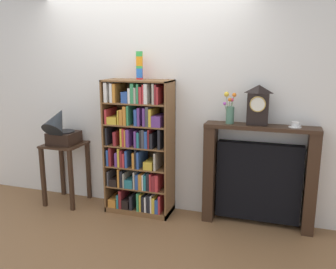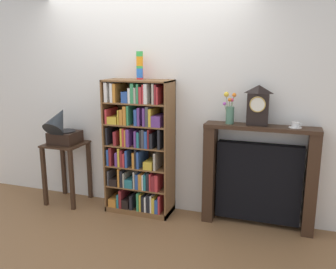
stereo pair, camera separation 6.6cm
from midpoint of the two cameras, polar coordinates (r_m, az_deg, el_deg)
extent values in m
cube|color=brown|center=(4.36, -5.34, -12.55)|extent=(8.11, 6.40, 0.02)
cube|color=silver|center=(4.19, -1.65, 5.20)|extent=(5.11, 0.08, 2.60)
cube|color=brown|center=(4.32, -9.76, -1.70)|extent=(0.02, 0.36, 1.57)
cube|color=brown|center=(4.03, -0.15, -2.56)|extent=(0.02, 0.36, 1.57)
cube|color=brown|center=(4.31, -4.21, -1.56)|extent=(0.78, 0.01, 1.57)
cube|color=brown|center=(4.03, -5.34, 8.63)|extent=(0.78, 0.36, 0.02)
cube|color=brown|center=(4.41, -4.93, -11.66)|extent=(0.78, 0.36, 0.06)
cube|color=orange|center=(4.47, -8.66, -10.30)|extent=(0.10, 0.28, 0.10)
cube|color=teal|center=(4.43, -7.78, -10.05)|extent=(0.03, 0.29, 0.16)
cube|color=maroon|center=(4.39, -7.50, -9.86)|extent=(0.03, 0.25, 0.22)
cube|color=black|center=(4.38, -6.77, -10.68)|extent=(0.08, 0.24, 0.11)
cube|color=black|center=(4.37, -5.68, -10.28)|extent=(0.03, 0.30, 0.17)
cube|color=#388E56|center=(4.31, -4.71, -10.25)|extent=(0.03, 0.27, 0.22)
cube|color=gold|center=(4.32, -4.23, -10.29)|extent=(0.02, 0.30, 0.20)
cube|color=black|center=(4.29, -3.96, -10.56)|extent=(0.03, 0.26, 0.19)
cube|color=white|center=(4.30, -3.44, -10.56)|extent=(0.02, 0.30, 0.18)
cube|color=black|center=(4.29, -2.95, -10.45)|extent=(0.04, 0.31, 0.20)
cube|color=white|center=(4.26, -2.63, -10.60)|extent=(0.02, 0.27, 0.20)
cube|color=gold|center=(4.27, -2.17, -10.68)|extent=(0.04, 0.31, 0.18)
cube|color=#2D519E|center=(4.24, -1.76, -10.99)|extent=(0.04, 0.26, 0.16)
cube|color=#C63338|center=(4.23, -1.34, -10.73)|extent=(0.02, 0.27, 0.21)
cube|color=brown|center=(4.30, -5.00, -8.16)|extent=(0.74, 0.34, 0.02)
cube|color=#424247|center=(4.37, -9.39, -6.60)|extent=(0.02, 0.25, 0.18)
cube|color=black|center=(4.34, -8.74, -7.37)|extent=(0.10, 0.20, 0.08)
cube|color=orange|center=(4.30, -7.78, -6.56)|extent=(0.02, 0.24, 0.22)
cube|color=black|center=(4.30, -7.31, -6.68)|extent=(0.03, 0.27, 0.20)
cube|color=#B2A893|center=(4.30, -6.85, -6.84)|extent=(0.02, 0.30, 0.17)
cube|color=teal|center=(4.28, -6.18, -7.50)|extent=(0.10, 0.26, 0.10)
cube|color=#B2A893|center=(4.24, -5.25, -6.89)|extent=(0.02, 0.28, 0.20)
cube|color=#2D519E|center=(4.23, -4.81, -7.12)|extent=(0.04, 0.28, 0.18)
cube|color=orange|center=(4.22, -4.26, -7.10)|extent=(0.04, 0.30, 0.18)
cube|color=white|center=(4.20, -3.95, -7.24)|extent=(0.02, 0.26, 0.18)
cube|color=teal|center=(4.18, -3.64, -7.30)|extent=(0.03, 0.25, 0.18)
cube|color=black|center=(4.16, -3.18, -7.21)|extent=(0.03, 0.24, 0.21)
cube|color=#C63338|center=(4.15, -2.81, -7.31)|extent=(0.02, 0.24, 0.20)
cube|color=maroon|center=(4.15, -2.32, -7.40)|extent=(0.04, 0.26, 0.19)
cube|color=#C63338|center=(4.14, -1.76, -7.39)|extent=(0.04, 0.27, 0.19)
cube|color=brown|center=(4.22, -5.06, -5.00)|extent=(0.74, 0.34, 0.02)
cube|color=#2D519E|center=(4.31, -9.31, -3.29)|extent=(0.03, 0.30, 0.19)
cube|color=maroon|center=(4.27, -9.07, -3.25)|extent=(0.03, 0.25, 0.22)
cube|color=#663884|center=(4.24, -8.16, -3.71)|extent=(0.03, 0.24, 0.16)
cube|color=gold|center=(4.25, -7.59, -3.28)|extent=(0.03, 0.30, 0.22)
cube|color=maroon|center=(4.23, -7.27, -3.50)|extent=(0.03, 0.28, 0.20)
cube|color=#C63338|center=(4.20, -7.00, -3.83)|extent=(0.03, 0.24, 0.16)
cube|color=#2D519E|center=(4.20, -6.51, -3.58)|extent=(0.02, 0.28, 0.20)
cube|color=orange|center=(4.18, -5.29, -3.74)|extent=(0.03, 0.31, 0.18)
cube|color=black|center=(4.14, -5.07, -3.61)|extent=(0.02, 0.26, 0.22)
cube|color=#2D519E|center=(4.16, -4.60, -3.72)|extent=(0.03, 0.31, 0.20)
cube|color=gold|center=(4.10, -3.23, -4.72)|extent=(0.11, 0.23, 0.09)
cube|color=#B2A893|center=(4.09, -1.95, -3.95)|extent=(0.02, 0.31, 0.20)
cube|color=brown|center=(4.15, -5.13, -1.72)|extent=(0.74, 0.34, 0.02)
cube|color=black|center=(4.24, -9.49, 0.00)|extent=(0.02, 0.29, 0.20)
cube|color=maroon|center=(4.21, -8.20, -0.33)|extent=(0.03, 0.30, 0.16)
cube|color=gold|center=(4.14, -7.37, -0.21)|extent=(0.02, 0.24, 0.21)
cube|color=#C63338|center=(4.16, -6.88, -0.13)|extent=(0.02, 0.31, 0.21)
cube|color=orange|center=(4.12, -6.77, -0.34)|extent=(0.02, 0.24, 0.19)
cube|color=#663884|center=(4.14, -6.20, -0.23)|extent=(0.04, 0.30, 0.20)
cube|color=#663884|center=(4.07, -5.19, -0.50)|extent=(0.03, 0.24, 0.19)
cube|color=teal|center=(4.09, -4.59, -0.54)|extent=(0.03, 0.30, 0.17)
cube|color=black|center=(4.07, -4.22, -0.40)|extent=(0.02, 0.29, 0.20)
cube|color=#424247|center=(4.04, -3.95, -0.43)|extent=(0.03, 0.26, 0.21)
cube|color=#2D519E|center=(4.06, -3.32, -0.49)|extent=(0.03, 0.31, 0.19)
cube|color=maroon|center=(4.04, -2.95, -0.39)|extent=(0.02, 0.29, 0.22)
cube|color=black|center=(4.03, -2.55, -0.73)|extent=(0.03, 0.29, 0.17)
cube|color=black|center=(3.97, -1.41, -0.55)|extent=(0.03, 0.25, 0.22)
cube|color=brown|center=(4.10, -5.20, 1.66)|extent=(0.74, 0.34, 0.02)
cube|color=#C63338|center=(4.20, -9.60, 3.08)|extent=(0.02, 0.29, 0.17)
cube|color=gold|center=(4.14, -8.93, 2.38)|extent=(0.12, 0.21, 0.08)
cube|color=gold|center=(4.14, -7.62, 3.00)|extent=(0.02, 0.31, 0.16)
cube|color=orange|center=(4.12, -7.21, 3.02)|extent=(0.04, 0.30, 0.17)
cube|color=orange|center=(4.08, -6.78, 3.22)|extent=(0.04, 0.26, 0.21)
cube|color=#388E56|center=(4.08, -6.21, 3.29)|extent=(0.02, 0.29, 0.22)
cube|color=#2D519E|center=(4.05, -4.96, 2.97)|extent=(0.03, 0.30, 0.18)
cube|color=#663884|center=(4.02, -4.55, 3.06)|extent=(0.03, 0.28, 0.20)
cube|color=#663884|center=(4.01, -3.67, 3.03)|extent=(0.03, 0.30, 0.20)
cube|color=#424247|center=(3.98, -3.25, 3.10)|extent=(0.03, 0.27, 0.22)
cube|color=gold|center=(3.99, -2.69, 2.95)|extent=(0.03, 0.31, 0.19)
cube|color=#663884|center=(3.95, -1.85, 2.33)|extent=(0.10, 0.27, 0.12)
cube|color=brown|center=(4.06, -5.27, 5.12)|extent=(0.74, 0.34, 0.02)
cube|color=white|center=(4.15, -9.71, 6.82)|extent=(0.04, 0.27, 0.22)
cube|color=white|center=(4.11, -8.92, 6.74)|extent=(0.03, 0.25, 0.21)
cube|color=orange|center=(4.12, -8.27, 6.74)|extent=(0.03, 0.31, 0.21)
cube|color=#2D519E|center=(4.05, -6.83, 6.08)|extent=(0.08, 0.25, 0.12)
cube|color=white|center=(4.02, -6.07, 6.35)|extent=(0.03, 0.26, 0.17)
cube|color=#388E56|center=(4.02, -5.53, 6.73)|extent=(0.04, 0.29, 0.22)
cube|color=#B2A893|center=(4.01, -5.06, 6.42)|extent=(0.03, 0.30, 0.17)
cube|color=#388E56|center=(3.99, -4.68, 6.67)|extent=(0.02, 0.28, 0.21)
cube|color=#C63338|center=(3.99, -4.22, 6.45)|extent=(0.03, 0.29, 0.18)
cube|color=#C63338|center=(3.96, -3.91, 6.61)|extent=(0.02, 0.25, 0.21)
cube|color=white|center=(3.96, -3.43, 6.68)|extent=(0.04, 0.28, 0.22)
cube|color=#B2A893|center=(3.91, -2.35, 6.65)|extent=(0.02, 0.25, 0.22)
cube|color=maroon|center=(3.93, -1.82, 6.61)|extent=(0.02, 0.31, 0.21)
cube|color=#C63338|center=(3.92, -1.53, 6.42)|extent=(0.02, 0.30, 0.19)
cylinder|color=red|center=(4.08, -5.02, 9.54)|extent=(0.08, 0.08, 0.10)
cylinder|color=blue|center=(4.07, -5.06, 9.80)|extent=(0.08, 0.08, 0.10)
cylinder|color=red|center=(4.07, -5.06, 10.07)|extent=(0.08, 0.08, 0.10)
cylinder|color=white|center=(4.07, -5.08, 10.33)|extent=(0.08, 0.08, 0.10)
cylinder|color=green|center=(4.07, -5.08, 10.60)|extent=(0.08, 0.08, 0.10)
cylinder|color=white|center=(4.07, -5.07, 10.86)|extent=(0.08, 0.08, 0.10)
cylinder|color=red|center=(4.07, -5.08, 11.12)|extent=(0.08, 0.08, 0.10)
cylinder|color=black|center=(4.07, -5.07, 11.39)|extent=(0.08, 0.08, 0.10)
cylinder|color=orange|center=(4.07, -5.08, 11.65)|extent=(0.08, 0.08, 0.10)
cylinder|color=green|center=(4.07, -5.10, 11.92)|extent=(0.08, 0.08, 0.10)
cylinder|color=orange|center=(4.07, -5.12, 12.18)|extent=(0.08, 0.08, 0.10)
cylinder|color=green|center=(4.07, -5.12, 12.44)|extent=(0.08, 0.08, 0.10)
cube|color=#382316|center=(4.59, -16.71, -1.55)|extent=(0.46, 0.46, 0.02)
cube|color=#382316|center=(4.66, -19.81, -6.50)|extent=(0.04, 0.04, 0.75)
cube|color=#382316|center=(4.43, -15.71, -7.19)|extent=(0.04, 0.04, 0.75)
cube|color=#382316|center=(4.96, -17.02, -5.14)|extent=(0.04, 0.04, 0.75)
cube|color=#382316|center=(4.75, -13.07, -5.70)|extent=(0.04, 0.04, 0.75)
cube|color=black|center=(4.57, -16.77, -0.51)|extent=(0.33, 0.32, 0.15)
cylinder|color=black|center=(4.55, -16.84, 0.47)|extent=(0.27, 0.27, 0.01)
cylinder|color=#1E2328|center=(4.51, -17.20, 0.64)|extent=(0.03, 0.03, 0.06)
cone|color=#1E2328|center=(4.43, -17.80, 2.23)|extent=(0.26, 0.41, 0.40)
cube|color=#382316|center=(3.83, 14.29, 1.14)|extent=(1.18, 0.25, 0.04)
cube|color=#382316|center=(4.04, 6.28, -6.21)|extent=(0.12, 0.22, 1.09)
cube|color=#382316|center=(3.98, 21.54, -7.36)|extent=(0.12, 0.22, 1.09)
cube|color=black|center=(4.03, 13.85, -7.40)|extent=(0.90, 0.12, 0.87)
cube|color=black|center=(3.80, 13.75, 3.95)|extent=(0.22, 0.10, 0.33)
pyramid|color=black|center=(3.77, 13.92, 7.11)|extent=(0.22, 0.10, 0.09)
cylinder|color=silver|center=(3.74, 13.73, 4.75)|extent=(0.15, 0.01, 0.15)
torus|color=#B79347|center=(3.73, 13.72, 4.74)|extent=(0.16, 0.01, 0.16)
cylinder|color=#4C7A60|center=(3.84, 9.44, 3.11)|extent=(0.09, 0.09, 0.19)
cylinder|color=#4C753D|center=(3.80, 9.03, 4.16)|extent=(0.02, 0.06, 0.31)
sphere|color=yellow|center=(3.75, 8.90, 6.41)|extent=(0.05, 0.05, 0.05)
cylinder|color=#4C753D|center=(3.84, 9.65, 4.12)|extent=(0.05, 0.04, 0.29)
sphere|color=orange|center=(3.83, 10.12, 6.28)|extent=(0.04, 0.04, 0.04)
cylinder|color=#4C753D|center=(3.84, 9.53, 3.74)|extent=(0.03, 0.02, 0.24)
sphere|color=#EA4275|center=(3.83, 9.77, 5.51)|extent=(0.04, 0.04, 0.04)
cylinder|color=#4C753D|center=(3.83, 8.94, 3.46)|extent=(0.05, 0.06, 0.21)
sphere|color=#B24CB7|center=(3.79, 8.58, 4.94)|extent=(0.04, 0.04, 0.04)
cylinder|color=#4C753D|center=(3.83, 9.36, 3.75)|extent=(0.00, 0.02, 0.24)
sphere|color=orange|center=(3.80, 9.41, 5.54)|extent=(0.04, 0.04, 0.04)
cylinder|color=white|center=(3.82, 19.27, 1.14)|extent=(0.13, 0.13, 0.01)
cylinder|color=white|center=(3.81, 19.30, 1.56)|extent=(0.08, 0.08, 0.05)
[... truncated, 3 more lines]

